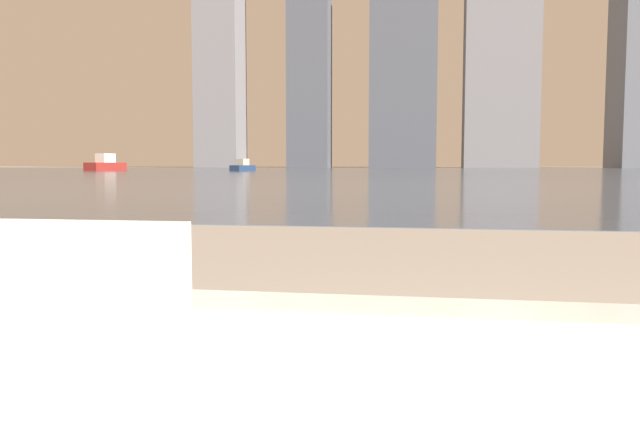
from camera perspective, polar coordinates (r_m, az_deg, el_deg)
The scene contains 6 objects.
towel_stack at distance 0.74m, azimuth -24.15°, elevation -5.72°, with size 0.28×0.16×0.12m.
harbor_water at distance 61.85m, azimuth 8.88°, elevation 3.85°, with size 180.00×110.00×0.01m.
harbor_boat_0 at distance 62.51m, azimuth -7.08°, elevation 4.28°, with size 1.89×3.41×1.21m.
harbor_boat_2 at distance 69.60m, azimuth -19.02°, elevation 4.26°, with size 2.61×5.01×1.79m.
skyline_tower_0 at distance 126.78m, azimuth -9.17°, elevation 16.52°, with size 8.41×7.84×54.20m.
skyline_tower_2 at distance 119.00m, azimuth 7.64°, elevation 12.34°, with size 12.16×7.49×33.78m.
Camera 1 is at (0.32, 0.16, 0.70)m, focal length 35.00 mm.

